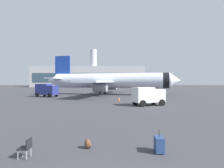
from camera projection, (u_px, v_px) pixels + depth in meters
name	position (u px, v px, depth m)	size (l,w,h in m)	color
airplane_at_gate	(109.00, 81.00, 48.99)	(35.58, 32.31, 10.50)	silver
service_truck	(47.00, 90.00, 42.04)	(5.26, 3.82, 2.90)	navy
cargo_van	(148.00, 95.00, 26.72)	(4.83, 3.69, 2.60)	white
safety_cone_near	(136.00, 92.00, 54.89)	(0.44, 0.44, 0.66)	#F2590C
safety_cone_mid	(119.00, 99.00, 33.06)	(0.44, 0.44, 0.67)	#F2590C
rolling_suitcase	(159.00, 144.00, 8.91)	(0.40, 0.64, 1.10)	navy
traveller_backpack	(88.00, 144.00, 9.46)	(0.36, 0.40, 0.48)	brown
gate_chair	(26.00, 147.00, 8.26)	(0.50, 0.50, 0.86)	black
terminal_building	(89.00, 77.00, 128.19)	(72.40, 22.37, 25.25)	#B2B2B7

